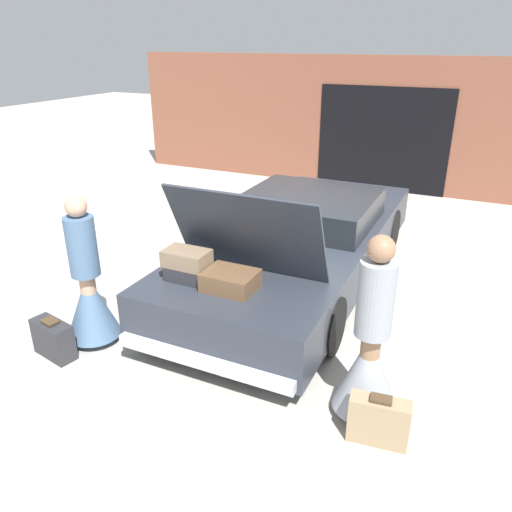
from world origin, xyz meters
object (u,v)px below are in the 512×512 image
Objects in this scene: person_left at (89,292)px; person_right at (370,355)px; car at (300,242)px; suitcase_beside_right_person at (379,421)px; suitcase_beside_left_person at (53,339)px.

person_right reaches higher than person_left.
car is at bearing 42.87° from person_right.
car is 3.15× the size of person_left.
suitcase_beside_right_person is (0.18, -0.29, -0.41)m from person_right.
car is 3.16m from suitcase_beside_right_person.
car reaches higher than suitcase_beside_left_person.
person_right is at bearing 90.63° from person_left.
suitcase_beside_right_person reaches higher than suitcase_beside_left_person.
car is at bearing 122.61° from suitcase_beside_right_person.
suitcase_beside_right_person is at bearing 85.32° from person_left.
person_left reaches higher than suitcase_beside_right_person.
person_left reaches higher than suitcase_beside_left_person.
suitcase_beside_right_person is (3.20, -0.19, -0.39)m from person_left.
person_right is 3.35× the size of suitcase_beside_right_person.
car is at bearing 147.23° from person_left.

